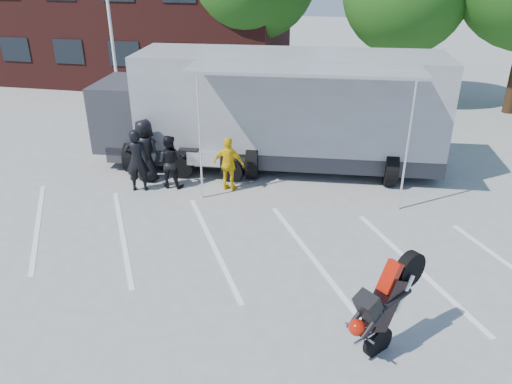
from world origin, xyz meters
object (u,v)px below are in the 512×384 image
(spectator_leather_a, at_px, (146,150))
(spectator_leather_b, at_px, (137,160))
(stunt_bike_rider, at_px, (398,337))
(parked_motorcycle, at_px, (207,180))
(spectator_leather_c, at_px, (169,162))
(transporter_truck, at_px, (273,165))
(spectator_hivis, at_px, (229,164))

(spectator_leather_a, height_order, spectator_leather_b, spectator_leather_a)
(stunt_bike_rider, distance_m, spectator_leather_a, 9.41)
(parked_motorcycle, xyz_separation_m, stunt_bike_rider, (5.56, -6.13, 0.00))
(spectator_leather_a, xyz_separation_m, spectator_leather_b, (0.04, -0.74, -0.03))
(spectator_leather_a, distance_m, spectator_leather_c, 0.96)
(stunt_bike_rider, distance_m, spectator_leather_c, 8.50)
(parked_motorcycle, bearing_deg, transporter_truck, -49.98)
(spectator_leather_c, bearing_deg, spectator_hivis, -176.45)
(stunt_bike_rider, xyz_separation_m, spectator_leather_b, (-7.33, 5.01, 0.95))
(spectator_leather_b, bearing_deg, parked_motorcycle, -161.61)
(parked_motorcycle, bearing_deg, spectator_leather_c, 125.21)
(spectator_leather_c, bearing_deg, parked_motorcycle, -144.32)
(spectator_leather_c, height_order, spectator_hivis, spectator_hivis)
(transporter_truck, xyz_separation_m, stunt_bike_rider, (3.74, -7.76, 0.00))
(transporter_truck, bearing_deg, stunt_bike_rider, -68.75)
(transporter_truck, height_order, spectator_hivis, transporter_truck)
(spectator_leather_a, bearing_deg, transporter_truck, -136.55)
(spectator_leather_b, height_order, spectator_hivis, spectator_leather_b)
(parked_motorcycle, distance_m, spectator_leather_a, 2.10)
(transporter_truck, bearing_deg, spectator_hivis, -117.99)
(transporter_truck, xyz_separation_m, spectator_leather_b, (-3.60, -2.75, 0.95))
(parked_motorcycle, relative_size, spectator_leather_b, 1.22)
(transporter_truck, xyz_separation_m, spectator_leather_c, (-2.75, -2.33, 0.82))
(spectator_leather_a, xyz_separation_m, spectator_leather_c, (0.89, -0.33, -0.16))
(spectator_leather_b, bearing_deg, transporter_truck, -156.50)
(spectator_leather_c, bearing_deg, stunt_bike_rider, 138.78)
(spectator_leather_c, bearing_deg, spectator_leather_b, 25.10)
(stunt_bike_rider, height_order, spectator_leather_c, spectator_leather_c)
(transporter_truck, height_order, spectator_leather_b, spectator_leather_b)
(transporter_truck, relative_size, spectator_hivis, 7.09)
(stunt_bike_rider, relative_size, spectator_leather_b, 1.07)
(spectator_leather_b, distance_m, spectator_leather_c, 0.95)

